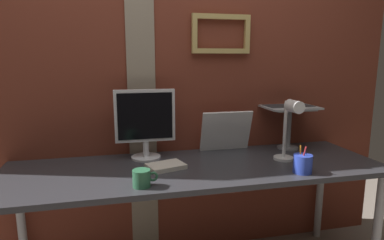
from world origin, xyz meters
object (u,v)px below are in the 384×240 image
object	(u,v)px
pen_cup	(303,164)
coffee_mug	(142,178)
laptop	(285,99)
monitor	(145,120)
desk_lamp	(290,124)
whiteboard_panel	(226,131)

from	to	relation	value
pen_cup	coffee_mug	world-z (taller)	pen_cup
laptop	pen_cup	world-z (taller)	laptop
monitor	desk_lamp	size ratio (longest dim) A/B	1.13
whiteboard_panel	coffee_mug	distance (m)	0.78
laptop	pen_cup	bearing A→B (deg)	-107.70
monitor	whiteboard_panel	bearing A→B (deg)	4.58
desk_lamp	coffee_mug	world-z (taller)	desk_lamp
pen_cup	monitor	bearing A→B (deg)	150.29
whiteboard_panel	coffee_mug	size ratio (longest dim) A/B	2.73
monitor	whiteboard_panel	distance (m)	0.54
monitor	laptop	bearing A→B (deg)	4.33
monitor	desk_lamp	xyz separation A→B (m)	(0.81, -0.27, -0.01)
whiteboard_panel	desk_lamp	world-z (taller)	desk_lamp
whiteboard_panel	pen_cup	size ratio (longest dim) A/B	2.25
monitor	pen_cup	xyz separation A→B (m)	(0.80, -0.45, -0.19)
coffee_mug	monitor	bearing A→B (deg)	82.43
monitor	whiteboard_panel	world-z (taller)	monitor
desk_lamp	coffee_mug	distance (m)	0.91
laptop	desk_lamp	world-z (taller)	laptop
desk_lamp	pen_cup	bearing A→B (deg)	-95.65
laptop	coffee_mug	bearing A→B (deg)	-152.76
whiteboard_panel	coffee_mug	xyz separation A→B (m)	(-0.59, -0.50, -0.09)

